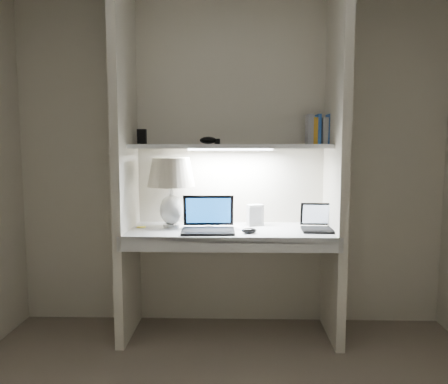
{
  "coord_description": "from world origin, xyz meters",
  "views": [
    {
      "loc": [
        0.04,
        -1.8,
        1.36
      ],
      "look_at": [
        -0.04,
        1.05,
        1.05
      ],
      "focal_mm": 35.0,
      "sensor_mm": 36.0,
      "label": 1
    }
  ],
  "objects_px": {
    "table_lamp": "(171,181)",
    "speaker": "(255,215)",
    "book_row": "(320,130)",
    "laptop_main": "(208,223)",
    "laptop_netbook": "(322,224)"
  },
  "relations": [
    {
      "from": "table_lamp",
      "to": "speaker",
      "type": "height_order",
      "value": "table_lamp"
    },
    {
      "from": "book_row",
      "to": "table_lamp",
      "type": "bearing_deg",
      "value": -175.57
    },
    {
      "from": "table_lamp",
      "to": "laptop_main",
      "type": "xyz_separation_m",
      "value": [
        0.27,
        -0.14,
        -0.28
      ]
    },
    {
      "from": "table_lamp",
      "to": "book_row",
      "type": "distance_m",
      "value": 1.13
    },
    {
      "from": "table_lamp",
      "to": "speaker",
      "type": "bearing_deg",
      "value": 6.94
    },
    {
      "from": "speaker",
      "to": "book_row",
      "type": "bearing_deg",
      "value": -15.97
    },
    {
      "from": "laptop_main",
      "to": "laptop_netbook",
      "type": "relative_size",
      "value": 1.25
    },
    {
      "from": "laptop_main",
      "to": "speaker",
      "type": "xyz_separation_m",
      "value": [
        0.33,
        0.21,
        0.02
      ]
    },
    {
      "from": "table_lamp",
      "to": "laptop_netbook",
      "type": "distance_m",
      "value": 1.11
    },
    {
      "from": "laptop_main",
      "to": "speaker",
      "type": "height_order",
      "value": "laptop_main"
    },
    {
      "from": "laptop_main",
      "to": "book_row",
      "type": "height_order",
      "value": "book_row"
    },
    {
      "from": "laptop_main",
      "to": "book_row",
      "type": "bearing_deg",
      "value": 13.2
    },
    {
      "from": "laptop_main",
      "to": "laptop_netbook",
      "type": "bearing_deg",
      "value": 1.31
    },
    {
      "from": "table_lamp",
      "to": "speaker",
      "type": "xyz_separation_m",
      "value": [
        0.6,
        0.07,
        -0.26
      ]
    },
    {
      "from": "laptop_main",
      "to": "speaker",
      "type": "relative_size",
      "value": 2.37
    }
  ]
}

